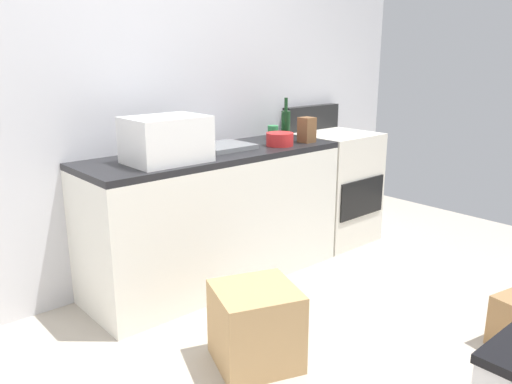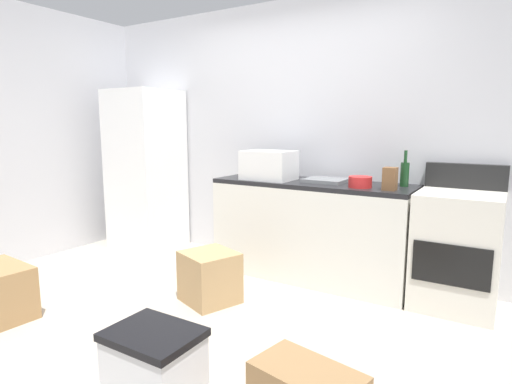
% 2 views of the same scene
% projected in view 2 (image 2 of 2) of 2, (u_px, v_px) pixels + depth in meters
% --- Properties ---
extents(ground_plane, '(6.00, 6.00, 0.00)m').
position_uv_depth(ground_plane, '(205.00, 318.00, 3.11)').
color(ground_plane, '#B2A899').
extents(wall_back, '(5.00, 0.10, 2.60)m').
position_uv_depth(wall_back, '(300.00, 136.00, 4.21)').
color(wall_back, silver).
rests_on(wall_back, ground_plane).
extents(wall_left, '(0.10, 3.20, 2.60)m').
position_uv_depth(wall_left, '(7.00, 136.00, 4.18)').
color(wall_left, silver).
rests_on(wall_left, ground_plane).
extents(kitchen_counter, '(1.80, 0.60, 0.90)m').
position_uv_depth(kitchen_counter, '(311.00, 230.00, 3.89)').
color(kitchen_counter, silver).
rests_on(kitchen_counter, ground_plane).
extents(refrigerator, '(0.68, 0.66, 1.79)m').
position_uv_depth(refrigerator, '(146.00, 170.00, 4.84)').
color(refrigerator, white).
rests_on(refrigerator, ground_plane).
extents(stove_oven, '(0.60, 0.61, 1.10)m').
position_uv_depth(stove_oven, '(457.00, 248.00, 3.26)').
color(stove_oven, silver).
rests_on(stove_oven, ground_plane).
extents(microwave, '(0.46, 0.34, 0.27)m').
position_uv_depth(microwave, '(269.00, 165.00, 3.94)').
color(microwave, white).
rests_on(microwave, kitchen_counter).
extents(sink_basin, '(0.36, 0.32, 0.03)m').
position_uv_depth(sink_basin, '(326.00, 180.00, 3.80)').
color(sink_basin, slate).
rests_on(sink_basin, kitchen_counter).
extents(wine_bottle, '(0.07, 0.07, 0.30)m').
position_uv_depth(wine_bottle, '(405.00, 173.00, 3.50)').
color(wine_bottle, '#193F1E').
rests_on(wine_bottle, kitchen_counter).
extents(coffee_mug, '(0.08, 0.08, 0.10)m').
position_uv_depth(coffee_mug, '(388.00, 179.00, 3.58)').
color(coffee_mug, '#338C4C').
rests_on(coffee_mug, kitchen_counter).
extents(knife_block, '(0.10, 0.10, 0.18)m').
position_uv_depth(knife_block, '(390.00, 179.00, 3.31)').
color(knife_block, brown).
rests_on(knife_block, kitchen_counter).
extents(mixing_bowl, '(0.19, 0.19, 0.09)m').
position_uv_depth(mixing_bowl, '(360.00, 182.00, 3.46)').
color(mixing_bowl, red).
rests_on(mixing_bowl, kitchen_counter).
extents(cardboard_box_large, '(0.51, 0.50, 0.41)m').
position_uv_depth(cardboard_box_large, '(210.00, 277.00, 3.38)').
color(cardboard_box_large, tan).
rests_on(cardboard_box_large, ground_plane).
extents(storage_bin, '(0.46, 0.36, 0.38)m').
position_uv_depth(storage_bin, '(154.00, 365.00, 2.17)').
color(storage_bin, silver).
rests_on(storage_bin, ground_plane).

